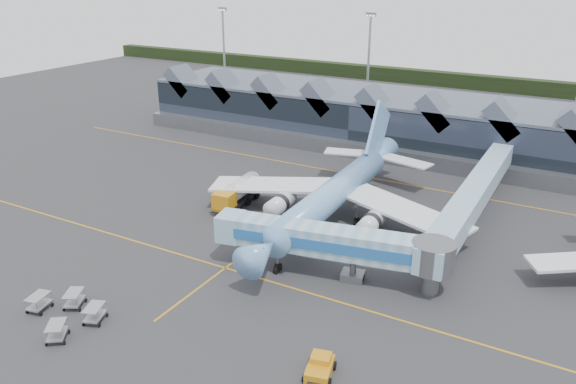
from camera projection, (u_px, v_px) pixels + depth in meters
The scene contains 10 objects.
ground at pixel (262, 240), 70.86m from camera, with size 260.00×260.00×0.00m, color #2B2A2D.
taxi_stripes at pixel (299, 212), 78.94m from camera, with size 120.00×60.00×0.01m.
tree_line_far at pixel (466, 81), 159.06m from camera, with size 260.00×4.00×4.00m, color black.
terminal at pixel (367, 117), 109.63m from camera, with size 90.00×22.25×12.52m.
light_masts at pixel (527, 77), 107.43m from camera, with size 132.40×42.56×22.45m.
main_airliner at pixel (335, 192), 75.04m from camera, with size 37.58×43.12×13.88m.
jet_bridge at pixel (344, 245), 60.77m from camera, with size 26.25×8.46×6.00m.
fuel_truck at pixel (239, 191), 81.00m from camera, with size 3.88×10.91×3.63m.
pushback_tug at pixel (320, 368), 47.29m from camera, with size 3.02×4.04×1.65m.
baggage_carts at pixel (66, 311), 54.79m from camera, with size 8.51×7.39×1.65m.
Camera 1 is at (33.96, -53.69, 32.15)m, focal length 35.00 mm.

